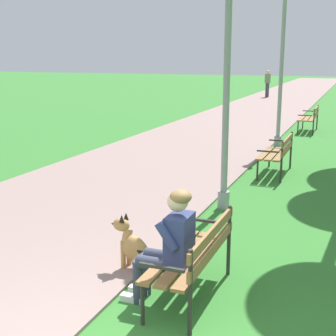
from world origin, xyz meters
The scene contains 9 objects.
paved_path centered at (-2.57, 24.00, 0.02)m, with size 4.37×60.00×0.04m, color gray.
park_bench_near centered at (0.40, 1.69, 0.51)m, with size 0.55×1.50×0.85m.
park_bench_mid centered at (0.31, 7.58, 0.51)m, with size 0.55×1.50×0.85m.
park_bench_far centered at (0.33, 14.06, 0.51)m, with size 0.55×1.50×0.85m.
person_seated_on_near_bench centered at (0.19, 1.47, 0.68)m, with size 0.74×0.49×1.25m.
dog_shepherd centered at (-0.43, 2.04, 0.26)m, with size 0.83×0.33×0.71m.
lamp_post_near centered at (-0.15, 4.82, 2.41)m, with size 0.24×0.24×4.67m.
lamp_post_mid centered at (-0.23, 10.95, 2.37)m, with size 0.24×0.24×4.58m.
pedestrian_distant centered at (-3.50, 27.12, 0.84)m, with size 0.32×0.22×1.65m.
Camera 1 is at (1.88, -2.80, 2.54)m, focal length 51.67 mm.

